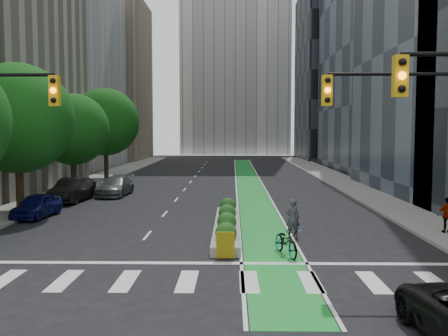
{
  "coord_description": "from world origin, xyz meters",
  "views": [
    {
      "loc": [
        1.46,
        -16.8,
        4.89
      ],
      "look_at": [
        1.04,
        8.09,
        3.0
      ],
      "focal_mm": 40.0,
      "sensor_mm": 36.0,
      "label": 1
    }
  ],
  "objects_px": {
    "median_planter": "(227,224)",
    "cyclist": "(293,218)",
    "parked_car_left_near": "(37,205)",
    "bicycle": "(286,242)",
    "pedestrian_far": "(448,215)",
    "parked_car_left_far": "(115,186)",
    "parked_car_left_mid": "(72,190)"
  },
  "relations": [
    {
      "from": "bicycle",
      "to": "parked_car_left_mid",
      "type": "relative_size",
      "value": 0.43
    },
    {
      "from": "median_planter",
      "to": "cyclist",
      "type": "height_order",
      "value": "cyclist"
    },
    {
      "from": "median_planter",
      "to": "pedestrian_far",
      "type": "xyz_separation_m",
      "value": [
        10.21,
        -0.91,
        0.6
      ]
    },
    {
      "from": "parked_car_left_near",
      "to": "parked_car_left_mid",
      "type": "height_order",
      "value": "parked_car_left_mid"
    },
    {
      "from": "median_planter",
      "to": "parked_car_left_far",
      "type": "distance_m",
      "value": 15.62
    },
    {
      "from": "median_planter",
      "to": "parked_car_left_near",
      "type": "relative_size",
      "value": 2.57
    },
    {
      "from": "pedestrian_far",
      "to": "bicycle",
      "type": "bearing_deg",
      "value": 26.03
    },
    {
      "from": "cyclist",
      "to": "parked_car_left_near",
      "type": "height_order",
      "value": "cyclist"
    },
    {
      "from": "pedestrian_far",
      "to": "parked_car_left_near",
      "type": "bearing_deg",
      "value": -11.75
    },
    {
      "from": "median_planter",
      "to": "cyclist",
      "type": "bearing_deg",
      "value": -25.1
    },
    {
      "from": "parked_car_left_mid",
      "to": "parked_car_left_far",
      "type": "xyz_separation_m",
      "value": [
        2.18,
        3.24,
        -0.09
      ]
    },
    {
      "from": "median_planter",
      "to": "pedestrian_far",
      "type": "distance_m",
      "value": 10.27
    },
    {
      "from": "parked_car_left_far",
      "to": "median_planter",
      "type": "bearing_deg",
      "value": -54.31
    },
    {
      "from": "bicycle",
      "to": "cyclist",
      "type": "distance_m",
      "value": 3.31
    },
    {
      "from": "bicycle",
      "to": "parked_car_left_mid",
      "type": "height_order",
      "value": "parked_car_left_mid"
    },
    {
      "from": "median_planter",
      "to": "parked_car_left_mid",
      "type": "bearing_deg",
      "value": 137.36
    },
    {
      "from": "cyclist",
      "to": "pedestrian_far",
      "type": "relative_size",
      "value": 1.08
    },
    {
      "from": "cyclist",
      "to": "pedestrian_far",
      "type": "xyz_separation_m",
      "value": [
        7.21,
        0.5,
        0.09
      ]
    },
    {
      "from": "cyclist",
      "to": "median_planter",
      "type": "bearing_deg",
      "value": -27.95
    },
    {
      "from": "bicycle",
      "to": "pedestrian_far",
      "type": "relative_size",
      "value": 1.27
    },
    {
      "from": "cyclist",
      "to": "parked_car_left_near",
      "type": "bearing_deg",
      "value": -23.17
    },
    {
      "from": "bicycle",
      "to": "pedestrian_far",
      "type": "xyz_separation_m",
      "value": [
        7.84,
        3.73,
        0.42
      ]
    },
    {
      "from": "parked_car_left_far",
      "to": "parked_car_left_near",
      "type": "bearing_deg",
      "value": -100.4
    },
    {
      "from": "median_planter",
      "to": "cyclist",
      "type": "distance_m",
      "value": 3.35
    },
    {
      "from": "parked_car_left_near",
      "to": "parked_car_left_far",
      "type": "distance_m",
      "value": 9.67
    },
    {
      "from": "median_planter",
      "to": "parked_car_left_mid",
      "type": "distance_m",
      "value": 14.55
    },
    {
      "from": "parked_car_left_near",
      "to": "pedestrian_far",
      "type": "relative_size",
      "value": 2.42
    },
    {
      "from": "pedestrian_far",
      "to": "cyclist",
      "type": "bearing_deg",
      "value": 4.55
    },
    {
      "from": "parked_car_left_near",
      "to": "parked_car_left_far",
      "type": "relative_size",
      "value": 0.81
    },
    {
      "from": "bicycle",
      "to": "cyclist",
      "type": "height_order",
      "value": "cyclist"
    },
    {
      "from": "parked_car_left_mid",
      "to": "pedestrian_far",
      "type": "height_order",
      "value": "pedestrian_far"
    },
    {
      "from": "parked_car_left_near",
      "to": "parked_car_left_mid",
      "type": "relative_size",
      "value": 0.82
    }
  ]
}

